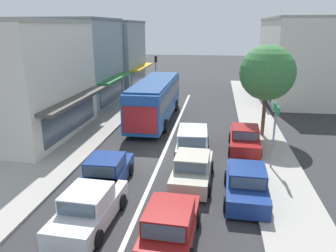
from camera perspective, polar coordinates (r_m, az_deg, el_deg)
The scene contains 20 objects.
ground_plane at distance 19.15m, azimuth -1.00°, elevation -5.36°, with size 140.00×140.00×0.00m, color #2D2D30.
lane_centre_line at distance 22.85m, azimuth 0.66°, elevation -1.57°, with size 0.20×28.00×0.01m, color silver.
sidewalk_left at distance 26.41m, azimuth -13.49°, elevation 0.68°, with size 5.20×44.00×0.14m, color #A39E96.
kerb_right at distance 24.75m, azimuth 15.68°, elevation -0.61°, with size 2.80×44.00×0.12m, color #A39E96.
shopfront_corner_near at distance 24.11m, azimuth -24.80°, elevation 7.26°, with size 8.33×9.49×7.71m.
shopfront_mid_block at distance 32.17m, azimuth -15.87°, elevation 10.50°, with size 8.03×8.30×7.99m.
shopfront_far_end at distance 40.00m, azimuth -10.89°, elevation 11.91°, with size 9.02×8.23×7.87m.
building_right_far at distance 37.19m, azimuth 22.19°, elevation 10.82°, with size 8.13×13.86×8.14m.
city_bus at distance 25.96m, azimuth -2.22°, elevation 4.98°, with size 2.79×10.87×3.23m.
wagon_behind_bus_mid at distance 19.42m, azimuth 4.30°, elevation -2.73°, with size 2.10×4.58×1.58m.
sedan_behind_bus_near at distance 13.16m, azimuth -13.60°, elevation -13.75°, with size 2.05×4.28×1.47m.
hatchback_adjacent_lane_lead at distance 11.78m, azimuth 0.42°, elevation -16.94°, with size 1.95×3.77×1.54m.
sedan_queue_gap_filler at distance 15.96m, azimuth 4.26°, elevation -7.56°, with size 2.00×4.26×1.47m.
sedan_queue_far_back at distance 15.84m, azimuth -10.69°, elevation -8.03°, with size 2.00×4.25×1.47m.
parked_sedan_kerb_front at distance 14.97m, azimuth 13.46°, elevation -9.77°, with size 1.99×4.25×1.47m.
parked_sedan_kerb_second at distance 20.59m, azimuth 13.20°, elevation -2.23°, with size 2.02×4.26×1.47m.
traffic_light_downstreet at distance 36.35m, azimuth -2.12°, elevation 10.00°, with size 0.33×0.24×4.20m.
directional_road_sign at distance 17.50m, azimuth 18.17°, elevation 0.87°, with size 0.10×1.40×3.60m.
street_tree_right at distance 22.52m, azimuth 16.92°, elevation 8.84°, with size 3.61×3.61×6.18m.
pedestrian_with_handbag_near at distance 28.96m, azimuth -7.29°, elevation 4.47°, with size 0.65×0.28×1.63m.
Camera 1 is at (2.97, -17.45, 7.29)m, focal length 35.00 mm.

